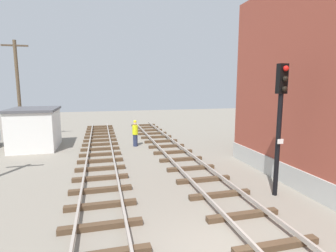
# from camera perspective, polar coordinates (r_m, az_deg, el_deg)

# --- Properties ---
(track_near_building) EXTENTS (2.50, 46.20, 0.32)m
(track_near_building) POSITION_cam_1_polar(r_m,az_deg,el_deg) (8.19, 22.21, -22.42)
(track_near_building) COLOR #4C3826
(track_near_building) RESTS_ON ground
(signal_mast) EXTENTS (0.36, 0.40, 5.07)m
(signal_mast) POSITION_cam_1_polar(r_m,az_deg,el_deg) (10.85, 22.91, 2.31)
(signal_mast) COLOR black
(signal_mast) RESTS_ON ground
(control_hut) EXTENTS (3.00, 3.80, 2.76)m
(control_hut) POSITION_cam_1_polar(r_m,az_deg,el_deg) (20.22, -26.64, -0.45)
(control_hut) COLOR silver
(control_hut) RESTS_ON ground
(utility_pole_far) EXTENTS (1.80, 0.24, 7.56)m
(utility_pole_far) POSITION_cam_1_polar(r_m,az_deg,el_deg) (22.95, -29.44, 6.82)
(utility_pole_far) COLOR brown
(utility_pole_far) RESTS_ON ground
(track_worker_foreground) EXTENTS (0.40, 0.40, 1.87)m
(track_worker_foreground) POSITION_cam_1_polar(r_m,az_deg,el_deg) (18.90, -7.05, -1.57)
(track_worker_foreground) COLOR #262D4C
(track_worker_foreground) RESTS_ON ground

